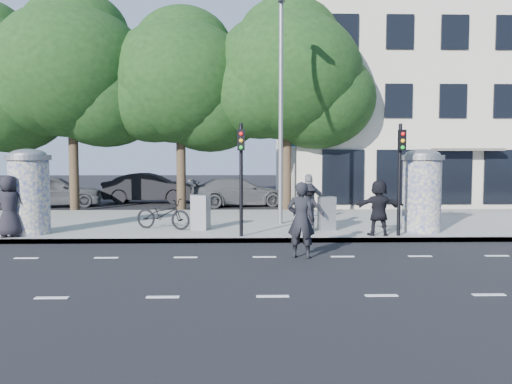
{
  "coord_description": "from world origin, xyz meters",
  "views": [
    {
      "loc": [
        -0.53,
        -11.14,
        2.54
      ],
      "look_at": [
        -0.16,
        3.5,
        1.52
      ],
      "focal_mm": 35.0,
      "sensor_mm": 36.0,
      "label": 1
    }
  ],
  "objects_px": {
    "ped_d": "(308,208)",
    "car_mid": "(150,188)",
    "ad_column_right": "(422,188)",
    "ped_a": "(9,206)",
    "cabinet_left": "(201,212)",
    "car_right": "(238,192)",
    "traffic_pole_near": "(241,168)",
    "traffic_pole_far": "(400,168)",
    "ped_e": "(309,203)",
    "bicycle": "(163,214)",
    "street_lamp": "(281,93)",
    "car_left": "(53,191)",
    "ad_column_left": "(29,190)",
    "cabinet_right": "(327,213)",
    "ped_f": "(379,207)",
    "man_road": "(301,220)"
  },
  "relations": [
    {
      "from": "traffic_pole_near",
      "to": "cabinet_left",
      "type": "relative_size",
      "value": 2.95
    },
    {
      "from": "ad_column_right",
      "to": "car_left",
      "type": "distance_m",
      "value": 18.31
    },
    {
      "from": "street_lamp",
      "to": "cabinet_right",
      "type": "distance_m",
      "value": 4.61
    },
    {
      "from": "ped_d",
      "to": "traffic_pole_near",
      "type": "bearing_deg",
      "value": 41.0
    },
    {
      "from": "street_lamp",
      "to": "car_right",
      "type": "relative_size",
      "value": 1.59
    },
    {
      "from": "traffic_pole_near",
      "to": "traffic_pole_far",
      "type": "distance_m",
      "value": 4.8
    },
    {
      "from": "man_road",
      "to": "car_right",
      "type": "bearing_deg",
      "value": -68.74
    },
    {
      "from": "traffic_pole_far",
      "to": "bicycle",
      "type": "xyz_separation_m",
      "value": [
        -7.41,
        1.62,
        -1.57
      ]
    },
    {
      "from": "ped_a",
      "to": "cabinet_right",
      "type": "bearing_deg",
      "value": 172.8
    },
    {
      "from": "cabinet_left",
      "to": "ped_a",
      "type": "bearing_deg",
      "value": -146.81
    },
    {
      "from": "ped_a",
      "to": "cabinet_left",
      "type": "relative_size",
      "value": 1.62
    },
    {
      "from": "ped_a",
      "to": "cabinet_left",
      "type": "bearing_deg",
      "value": 179.59
    },
    {
      "from": "ad_column_left",
      "to": "ped_e",
      "type": "height_order",
      "value": "ad_column_left"
    },
    {
      "from": "ped_f",
      "to": "cabinet_left",
      "type": "xyz_separation_m",
      "value": [
        -5.54,
        1.3,
        -0.28
      ]
    },
    {
      "from": "ad_column_right",
      "to": "car_right",
      "type": "bearing_deg",
      "value": 120.91
    },
    {
      "from": "ad_column_right",
      "to": "ped_d",
      "type": "distance_m",
      "value": 3.7
    },
    {
      "from": "ped_a",
      "to": "bicycle",
      "type": "relative_size",
      "value": 0.96
    },
    {
      "from": "ad_column_left",
      "to": "car_left",
      "type": "bearing_deg",
      "value": 107.04
    },
    {
      "from": "cabinet_left",
      "to": "ped_e",
      "type": "bearing_deg",
      "value": 14.32
    },
    {
      "from": "bicycle",
      "to": "car_left",
      "type": "relative_size",
      "value": 0.4
    },
    {
      "from": "ped_d",
      "to": "car_mid",
      "type": "distance_m",
      "value": 14.01
    },
    {
      "from": "ped_a",
      "to": "car_right",
      "type": "bearing_deg",
      "value": -135.93
    },
    {
      "from": "bicycle",
      "to": "ad_column_left",
      "type": "bearing_deg",
      "value": 121.27
    },
    {
      "from": "ped_d",
      "to": "car_left",
      "type": "bearing_deg",
      "value": -21.16
    },
    {
      "from": "ped_d",
      "to": "street_lamp",
      "type": "bearing_deg",
      "value": -50.49
    },
    {
      "from": "traffic_pole_near",
      "to": "car_mid",
      "type": "height_order",
      "value": "traffic_pole_near"
    },
    {
      "from": "car_mid",
      "to": "car_right",
      "type": "xyz_separation_m",
      "value": [
        4.93,
        -1.94,
        -0.1
      ]
    },
    {
      "from": "traffic_pole_near",
      "to": "ped_f",
      "type": "bearing_deg",
      "value": 1.67
    },
    {
      "from": "ad_column_left",
      "to": "traffic_pole_far",
      "type": "relative_size",
      "value": 0.78
    },
    {
      "from": "car_right",
      "to": "street_lamp",
      "type": "bearing_deg",
      "value": 177.37
    },
    {
      "from": "ad_column_left",
      "to": "man_road",
      "type": "bearing_deg",
      "value": -21.57
    },
    {
      "from": "cabinet_left",
      "to": "traffic_pole_near",
      "type": "bearing_deg",
      "value": -27.17
    },
    {
      "from": "ped_d",
      "to": "cabinet_right",
      "type": "bearing_deg",
      "value": -132.87
    },
    {
      "from": "car_mid",
      "to": "car_left",
      "type": "bearing_deg",
      "value": 115.77
    },
    {
      "from": "ad_column_left",
      "to": "cabinet_right",
      "type": "bearing_deg",
      "value": 3.25
    },
    {
      "from": "bicycle",
      "to": "car_mid",
      "type": "height_order",
      "value": "car_mid"
    },
    {
      "from": "ad_column_right",
      "to": "ped_e",
      "type": "bearing_deg",
      "value": 176.89
    },
    {
      "from": "ped_e",
      "to": "bicycle",
      "type": "xyz_separation_m",
      "value": [
        -4.8,
        0.52,
        -0.42
      ]
    },
    {
      "from": "traffic_pole_near",
      "to": "street_lamp",
      "type": "distance_m",
      "value": 4.07
    },
    {
      "from": "cabinet_left",
      "to": "car_right",
      "type": "xyz_separation_m",
      "value": [
        1.15,
        9.5,
        0.0
      ]
    },
    {
      "from": "ad_column_left",
      "to": "man_road",
      "type": "xyz_separation_m",
      "value": [
        8.12,
        -3.21,
        -0.57
      ]
    },
    {
      "from": "car_mid",
      "to": "cabinet_left",
      "type": "bearing_deg",
      "value": -161.39
    },
    {
      "from": "ped_d",
      "to": "cabinet_right",
      "type": "relative_size",
      "value": 1.41
    },
    {
      "from": "ped_d",
      "to": "car_mid",
      "type": "xyz_separation_m",
      "value": [
        -7.28,
        11.97,
        -0.1
      ]
    },
    {
      "from": "traffic_pole_near",
      "to": "car_right",
      "type": "height_order",
      "value": "traffic_pole_near"
    },
    {
      "from": "cabinet_right",
      "to": "car_right",
      "type": "xyz_separation_m",
      "value": [
        -2.99,
        9.68,
        0.03
      ]
    },
    {
      "from": "traffic_pole_near",
      "to": "traffic_pole_far",
      "type": "height_order",
      "value": "same"
    },
    {
      "from": "ad_column_right",
      "to": "car_left",
      "type": "height_order",
      "value": "ad_column_right"
    },
    {
      "from": "street_lamp",
      "to": "bicycle",
      "type": "distance_m",
      "value": 5.89
    },
    {
      "from": "cabinet_right",
      "to": "car_right",
      "type": "bearing_deg",
      "value": 98.01
    }
  ]
}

